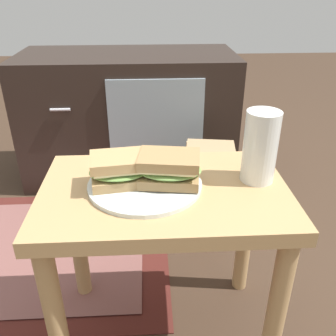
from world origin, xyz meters
The scene contains 9 objects.
ground_plane centered at (0.00, 0.00, 0.00)m, with size 8.00×8.00×0.00m, color #3D2B1E.
side_table centered at (0.00, 0.00, 0.37)m, with size 0.56×0.36×0.46m.
tv_cabinet centered at (-0.12, 0.95, 0.29)m, with size 0.96×0.46×0.58m.
area_rug centered at (-0.47, 0.34, 0.00)m, with size 0.99×0.74×0.01m.
plate centered at (-0.04, 0.01, 0.47)m, with size 0.26×0.26×0.01m, color silver.
sandwich_front centered at (-0.10, 0.01, 0.50)m, with size 0.15×0.12×0.07m.
sandwich_back centered at (0.01, 0.01, 0.51)m, with size 0.16×0.12×0.07m.
beer_glass centered at (0.22, 0.03, 0.54)m, with size 0.08×0.08×0.17m.
paper_bag centered at (0.19, 0.47, 0.17)m, with size 0.20×0.19×0.35m.
Camera 1 is at (-0.03, -0.71, 0.89)m, focal length 39.18 mm.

